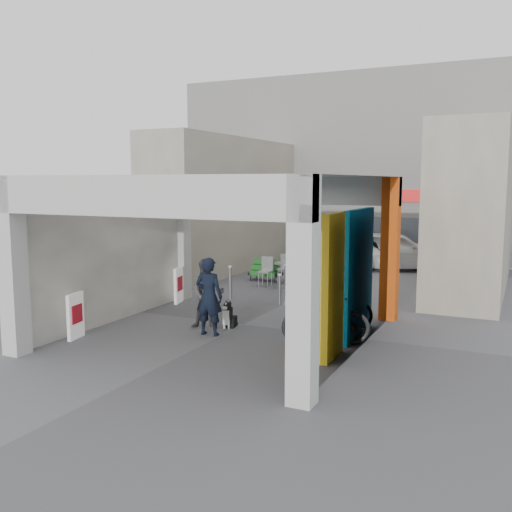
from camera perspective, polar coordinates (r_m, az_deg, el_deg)
The scene contains 21 objects.
ground at distance 13.69m, azimuth -1.25°, elevation -6.86°, with size 90.00×90.00×0.00m, color #5C5B61.
arcade_canopy at distance 12.34m, azimuth -0.74°, elevation 2.41°, with size 6.40×6.45×6.40m.
far_building at distance 26.53m, azimuth 12.54°, elevation 8.60°, with size 18.00×4.08×8.00m.
plaza_bldg_left at distance 22.01m, azimuth -3.01°, elevation 5.15°, with size 2.00×9.00×5.00m, color #B4AC95.
plaza_bldg_right at distance 19.43m, azimuth 21.12°, elevation 4.35°, with size 2.00×9.00×5.00m, color #B4AC95.
bollard_left at distance 16.50m, azimuth -2.58°, elevation -2.70°, with size 0.09×0.09×0.95m, color gray.
bollard_center at distance 15.76m, azimuth 2.39°, elevation -3.39°, with size 0.09×0.09×0.84m, color gray.
bollard_right at distance 15.03m, azimuth 7.92°, elevation -3.81°, with size 0.09×0.09×0.93m, color gray.
advert_board_near at distance 12.99m, azimuth -17.60°, elevation -5.71°, with size 0.18×0.56×1.00m.
advert_board_far at distance 16.13m, azimuth -7.74°, elevation -2.89°, with size 0.20×0.55×1.00m.
cafe_set at distance 18.81m, azimuth 2.98°, elevation -1.87°, with size 1.57×1.27×0.95m.
produce_stand at distance 19.58m, azimuth 0.96°, elevation -1.64°, with size 1.10×0.60×0.72m.
crate_stack at distance 19.98m, azimuth 9.30°, elevation -1.57°, with size 0.52×0.44×0.56m.
border_collie at distance 13.36m, azimuth -2.73°, elevation -6.07°, with size 0.24×0.48×0.66m.
man_with_dog at distance 12.63m, azimuth -4.73°, elevation -4.05°, with size 0.64×0.42×1.74m, color black.
man_back_turned at distance 13.25m, azimuth -4.86°, elevation -3.79°, with size 0.79×0.61×1.62m, color #434346.
man_elderly at distance 13.52m, azimuth 4.37°, elevation -3.78°, with size 0.74×0.48×1.51m, color teal.
man_crates at distance 21.69m, azimuth 11.08°, elevation 0.48°, with size 0.94×0.39×1.60m, color black.
bicycle_front at distance 13.65m, azimuth 7.75°, elevation -4.77°, with size 0.68×1.94×1.02m, color black.
bicycle_rear at distance 12.01m, azimuth 6.99°, elevation -6.24°, with size 0.52×1.84×1.11m, color black.
white_van at distance 22.51m, azimuth 13.62°, elevation 0.55°, with size 1.79×4.44×1.51m, color white.
Camera 1 is at (5.94, -11.86, 3.39)m, focal length 40.00 mm.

